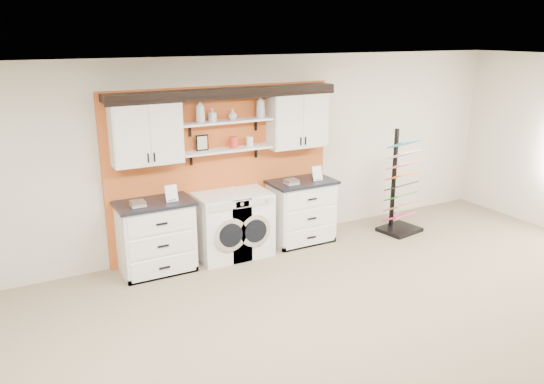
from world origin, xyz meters
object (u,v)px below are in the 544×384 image
base_cabinet_right (301,211)px  washer (221,226)px  sample_rack (400,200)px  dryer (245,222)px  base_cabinet_left (156,237)px

base_cabinet_right → washer: bearing=-179.9°
washer → sample_rack: (2.95, -0.38, 0.06)m
dryer → base_cabinet_left: bearing=179.9°
base_cabinet_left → washer: bearing=-0.2°
washer → dryer: washer is taller
sample_rack → washer: bearing=162.9°
washer → dryer: (0.37, -0.00, -0.01)m
washer → dryer: 0.37m
base_cabinet_left → washer: (0.94, -0.00, -0.02)m
base_cabinet_left → dryer: base_cabinet_left is taller
base_cabinet_right → sample_rack: bearing=-13.3°
base_cabinet_left → washer: size_ratio=1.07×
base_cabinet_right → sample_rack: sample_rack is taller
washer → sample_rack: 2.98m
base_cabinet_left → sample_rack: bearing=-5.7°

